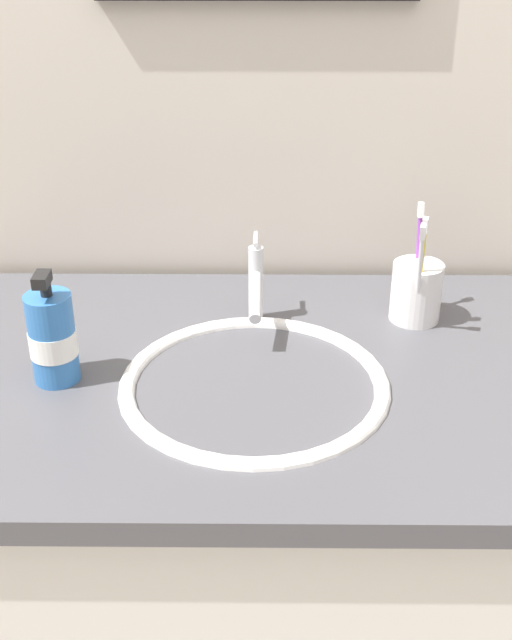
% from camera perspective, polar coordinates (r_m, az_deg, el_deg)
% --- Properties ---
extents(tiled_wall_back, '(2.27, 0.04, 2.40)m').
position_cam_1_polar(tiled_wall_back, '(1.41, 0.07, 15.45)').
color(tiled_wall_back, beige).
rests_on(tiled_wall_back, ground).
extents(vanity_counter, '(1.07, 0.66, 0.89)m').
position_cam_1_polar(vanity_counter, '(1.47, -0.07, -18.34)').
color(vanity_counter, silver).
rests_on(vanity_counter, ground).
extents(sink_basin, '(0.39, 0.39, 0.12)m').
position_cam_1_polar(sink_basin, '(1.17, -0.01, -6.30)').
color(sink_basin, white).
rests_on(sink_basin, vanity_counter).
extents(faucet, '(0.02, 0.16, 0.14)m').
position_cam_1_polar(faucet, '(1.27, 0.06, 2.42)').
color(faucet, silver).
rests_on(faucet, sink_basin).
extents(toothbrush_cup, '(0.08, 0.08, 0.10)m').
position_cam_1_polar(toothbrush_cup, '(1.32, 11.33, 1.97)').
color(toothbrush_cup, white).
rests_on(toothbrush_cup, vanity_counter).
extents(toothbrush_white, '(0.02, 0.06, 0.19)m').
position_cam_1_polar(toothbrush_white, '(1.25, 11.58, 3.54)').
color(toothbrush_white, white).
rests_on(toothbrush_white, toothbrush_cup).
extents(toothbrush_purple, '(0.01, 0.04, 0.18)m').
position_cam_1_polar(toothbrush_purple, '(1.32, 11.47, 4.85)').
color(toothbrush_purple, purple).
rests_on(toothbrush_purple, toothbrush_cup).
extents(toothbrush_yellow, '(0.02, 0.03, 0.18)m').
position_cam_1_polar(toothbrush_yellow, '(1.27, 11.69, 3.91)').
color(toothbrush_yellow, yellow).
rests_on(toothbrush_yellow, toothbrush_cup).
extents(soap_dispenser, '(0.07, 0.07, 0.17)m').
position_cam_1_polar(soap_dispenser, '(1.16, -14.28, -1.24)').
color(soap_dispenser, '#3372BF').
rests_on(soap_dispenser, vanity_counter).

